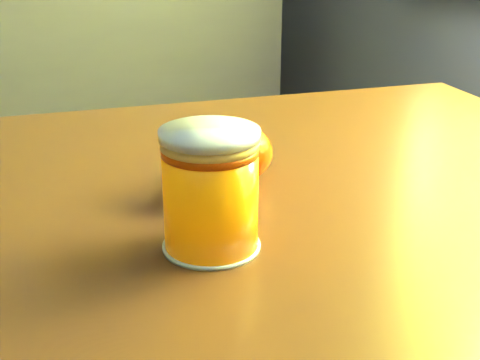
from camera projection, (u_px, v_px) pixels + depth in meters
table at (192, 287)px, 0.65m from camera, size 1.07×0.85×0.72m
juice_glass at (211, 191)px, 0.51m from camera, size 0.08×0.08×0.09m
orange_front at (208, 169)px, 0.61m from camera, size 0.07×0.07×0.05m
orange_back at (242, 153)px, 0.65m from camera, size 0.07×0.07×0.05m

